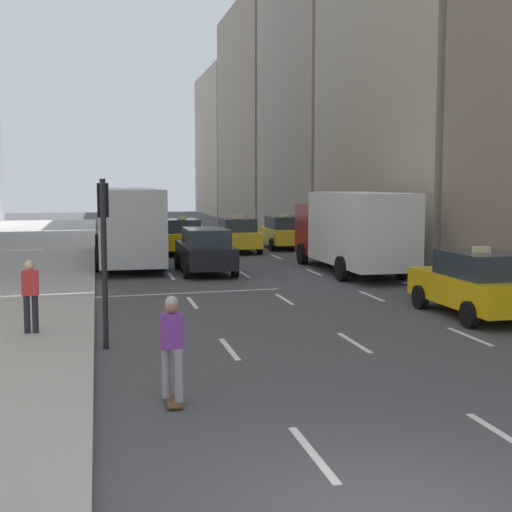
% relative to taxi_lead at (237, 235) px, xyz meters
% --- Properties ---
extents(sidewalk_left, '(8.00, 66.00, 0.15)m').
position_rel_taxi_lead_xyz_m(sidewalk_left, '(-11.00, -1.72, -0.81)').
color(sidewalk_left, '#ADAAA3').
rests_on(sidewalk_left, ground).
extents(lane_markings, '(5.72, 56.00, 0.01)m').
position_rel_taxi_lead_xyz_m(lane_markings, '(-1.40, -5.72, -0.87)').
color(lane_markings, white).
rests_on(lane_markings, ground).
extents(building_row_right, '(6.00, 82.13, 37.07)m').
position_rel_taxi_lead_xyz_m(building_row_right, '(8.00, 6.39, 13.34)').
color(building_row_right, gray).
rests_on(building_row_right, ground).
extents(taxi_lead, '(2.02, 4.40, 1.87)m').
position_rel_taxi_lead_xyz_m(taxi_lead, '(0.00, 0.00, 0.00)').
color(taxi_lead, yellow).
rests_on(taxi_lead, ground).
extents(taxi_second, '(2.02, 4.40, 1.87)m').
position_rel_taxi_lead_xyz_m(taxi_second, '(2.80, -18.52, 0.00)').
color(taxi_second, yellow).
rests_on(taxi_second, ground).
extents(taxi_third, '(2.02, 4.40, 1.87)m').
position_rel_taxi_lead_xyz_m(taxi_third, '(2.80, 1.41, 0.00)').
color(taxi_third, yellow).
rests_on(taxi_third, ground).
extents(taxi_fourth, '(2.02, 4.40, 1.87)m').
position_rel_taxi_lead_xyz_m(taxi_fourth, '(-2.80, -0.14, 0.00)').
color(taxi_fourth, yellow).
rests_on(taxi_fourth, ground).
extents(sedan_black_near, '(2.02, 4.75, 1.76)m').
position_rel_taxi_lead_xyz_m(sedan_black_near, '(-2.80, -8.00, 0.01)').
color(sedan_black_near, black).
rests_on(sedan_black_near, ground).
extents(city_bus, '(2.80, 11.61, 3.25)m').
position_rel_taxi_lead_xyz_m(city_bus, '(-5.61, -3.35, 0.91)').
color(city_bus, '#B7BCC1').
rests_on(city_bus, ground).
extents(box_truck, '(2.58, 8.40, 3.15)m').
position_rel_taxi_lead_xyz_m(box_truck, '(2.80, -9.12, 0.83)').
color(box_truck, maroon).
rests_on(box_truck, ground).
extents(skateboarder, '(0.36, 0.80, 1.75)m').
position_rel_taxi_lead_xyz_m(skateboarder, '(-5.76, -24.20, 0.08)').
color(skateboarder, brown).
rests_on(skateboarder, ground).
extents(pedestrian_mid_block, '(0.36, 0.22, 1.65)m').
position_rel_taxi_lead_xyz_m(pedestrian_mid_block, '(-8.37, -18.82, 0.19)').
color(pedestrian_mid_block, '#23232D').
rests_on(pedestrian_mid_block, sidewalk_left).
extents(traffic_light_pole, '(0.24, 0.42, 3.60)m').
position_rel_taxi_lead_xyz_m(traffic_light_pole, '(-6.75, -20.02, 1.53)').
color(traffic_light_pole, black).
rests_on(traffic_light_pole, ground).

